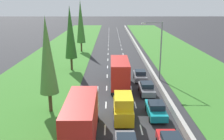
# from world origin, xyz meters

# --- Properties ---
(ground_plane) EXTENTS (300.00, 300.00, 0.00)m
(ground_plane) POSITION_xyz_m (0.00, 60.00, 0.00)
(ground_plane) COLOR #28282B
(ground_plane) RESTS_ON ground
(grass_verge_left) EXTENTS (14.00, 140.00, 0.04)m
(grass_verge_left) POSITION_xyz_m (-12.65, 60.00, 0.02)
(grass_verge_left) COLOR #387528
(grass_verge_left) RESTS_ON ground
(grass_verge_right) EXTENTS (14.00, 140.00, 0.04)m
(grass_verge_right) POSITION_xyz_m (14.35, 60.00, 0.02)
(grass_verge_right) COLOR #387528
(grass_verge_right) RESTS_ON ground
(median_barrier) EXTENTS (0.44, 120.00, 0.85)m
(median_barrier) POSITION_xyz_m (5.70, 60.00, 0.42)
(median_barrier) COLOR #9E9B93
(median_barrier) RESTS_ON ground
(lane_markings) EXTENTS (3.64, 116.00, 0.01)m
(lane_markings) POSITION_xyz_m (0.00, 60.00, 0.01)
(lane_markings) COLOR white
(lane_markings) RESTS_ON ground
(yellow_van_centre_lane) EXTENTS (1.96, 4.90, 2.82)m
(yellow_van_centre_lane) POSITION_xyz_m (0.09, 23.06, 1.40)
(yellow_van_centre_lane) COLOR yellow
(yellow_van_centre_lane) RESTS_ON ground
(red_box_truck_centre_lane) EXTENTS (2.46, 9.40, 4.18)m
(red_box_truck_centre_lane) POSITION_xyz_m (0.07, 33.36, 2.18)
(red_box_truck_centre_lane) COLOR black
(red_box_truck_centre_lane) RESTS_ON ground
(blue_hatchback_centre_lane) EXTENTS (1.74, 3.90, 1.72)m
(blue_hatchback_centre_lane) POSITION_xyz_m (0.15, 42.17, 0.84)
(blue_hatchback_centre_lane) COLOR #1E47B7
(blue_hatchback_centre_lane) RESTS_ON ground
(red_box_truck_left_lane) EXTENTS (2.46, 9.40, 4.18)m
(red_box_truck_left_lane) POSITION_xyz_m (-3.66, 19.10, 2.18)
(red_box_truck_left_lane) COLOR black
(red_box_truck_left_lane) RESTS_ON ground
(teal_sedan_right_lane) EXTENTS (1.82, 4.50, 1.64)m
(teal_sedan_right_lane) POSITION_xyz_m (3.62, 23.91, 0.81)
(teal_sedan_right_lane) COLOR teal
(teal_sedan_right_lane) RESTS_ON ground
(grey_sedan_right_lane) EXTENTS (1.82, 4.50, 1.64)m
(grey_sedan_right_lane) POSITION_xyz_m (3.56, 30.60, 0.81)
(grey_sedan_right_lane) COLOR slate
(grey_sedan_right_lane) RESTS_ON ground
(grey_sedan_right_lane_fifth) EXTENTS (1.82, 4.50, 1.64)m
(grey_sedan_right_lane_fifth) POSITION_xyz_m (3.39, 36.66, 0.81)
(grey_sedan_right_lane_fifth) COLOR slate
(grey_sedan_right_lane_fifth) RESTS_ON ground
(poplar_tree_second) EXTENTS (2.06, 2.06, 10.53)m
(poplar_tree_second) POSITION_xyz_m (-7.90, 25.30, 6.32)
(poplar_tree_second) COLOR #4C3823
(poplar_tree_second) RESTS_ON ground
(poplar_tree_third) EXTENTS (2.08, 2.08, 11.32)m
(poplar_tree_third) POSITION_xyz_m (-8.16, 42.99, 6.71)
(poplar_tree_third) COLOR #4C3823
(poplar_tree_third) RESTS_ON ground
(poplar_tree_fourth) EXTENTS (2.11, 2.11, 12.30)m
(poplar_tree_fourth) POSITION_xyz_m (-8.31, 60.21, 7.20)
(poplar_tree_fourth) COLOR #4C3823
(poplar_tree_fourth) RESTS_ON ground
(street_light_mast) EXTENTS (3.20, 0.28, 9.00)m
(street_light_mast) POSITION_xyz_m (6.15, 36.98, 5.23)
(street_light_mast) COLOR gray
(street_light_mast) RESTS_ON ground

